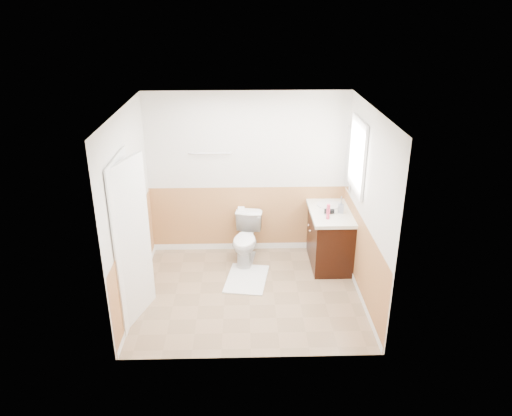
{
  "coord_description": "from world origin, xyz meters",
  "views": [
    {
      "loc": [
        -0.07,
        -5.66,
        3.69
      ],
      "look_at": [
        0.1,
        0.25,
        1.15
      ],
      "focal_mm": 34.34,
      "sensor_mm": 36.0,
      "label": 1
    }
  ],
  "objects_px": {
    "vanity_cabinet": "(329,237)",
    "lotion_bottle": "(328,212)",
    "toilet": "(246,240)",
    "soap_dispenser": "(341,207)",
    "bath_mat": "(247,279)"
  },
  "relations": [
    {
      "from": "bath_mat",
      "to": "lotion_bottle",
      "type": "height_order",
      "value": "lotion_bottle"
    },
    {
      "from": "lotion_bottle",
      "to": "soap_dispenser",
      "type": "relative_size",
      "value": 1.22
    },
    {
      "from": "toilet",
      "to": "lotion_bottle",
      "type": "xyz_separation_m",
      "value": [
        1.14,
        -0.35,
        0.6
      ]
    },
    {
      "from": "vanity_cabinet",
      "to": "lotion_bottle",
      "type": "distance_m",
      "value": 0.66
    },
    {
      "from": "lotion_bottle",
      "to": "vanity_cabinet",
      "type": "bearing_deg",
      "value": 73.32
    },
    {
      "from": "vanity_cabinet",
      "to": "soap_dispenser",
      "type": "bearing_deg",
      "value": -45.49
    },
    {
      "from": "bath_mat",
      "to": "lotion_bottle",
      "type": "distance_m",
      "value": 1.5
    },
    {
      "from": "vanity_cabinet",
      "to": "soap_dispenser",
      "type": "height_order",
      "value": "soap_dispenser"
    },
    {
      "from": "vanity_cabinet",
      "to": "lotion_bottle",
      "type": "relative_size",
      "value": 5.0
    },
    {
      "from": "toilet",
      "to": "bath_mat",
      "type": "height_order",
      "value": "toilet"
    },
    {
      "from": "toilet",
      "to": "lotion_bottle",
      "type": "bearing_deg",
      "value": -7.4
    },
    {
      "from": "vanity_cabinet",
      "to": "lotion_bottle",
      "type": "xyz_separation_m",
      "value": [
        -0.1,
        -0.33,
        0.56
      ]
    },
    {
      "from": "toilet",
      "to": "bath_mat",
      "type": "distance_m",
      "value": 0.65
    },
    {
      "from": "vanity_cabinet",
      "to": "bath_mat",
      "type": "bearing_deg",
      "value": -157.16
    },
    {
      "from": "toilet",
      "to": "soap_dispenser",
      "type": "distance_m",
      "value": 1.49
    }
  ]
}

